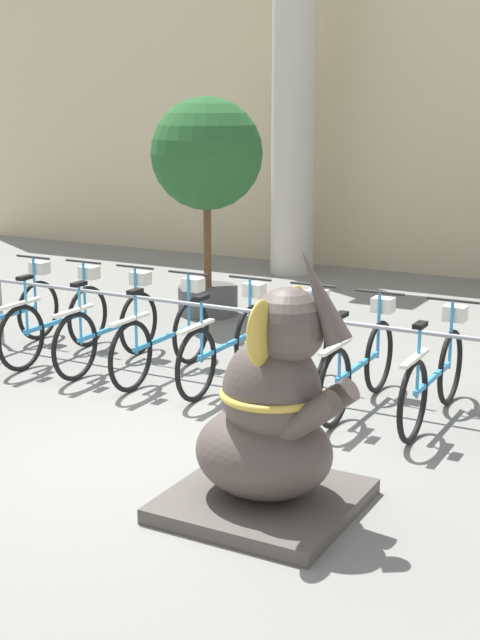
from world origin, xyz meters
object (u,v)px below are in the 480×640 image
object	(u,v)px
bicycle_1	(58,321)
bicycle_2	(110,328)
potted_tree	(207,165)
bicycle_4	(227,344)
bicycle_0	(7,314)
bicycle_6	(360,364)
elephant_statue	(271,423)
bicycle_3	(164,337)
bicycle_7	(434,375)
bicycle_5	(291,353)

from	to	relation	value
bicycle_1	bicycle_2	xyz separation A→B (m)	(0.70, 0.01, 0.00)
potted_tree	bicycle_4	bearing A→B (deg)	-55.71
bicycle_0	bicycle_4	distance (m)	2.79
bicycle_6	elephant_statue	bearing A→B (deg)	-83.86
bicycle_2	bicycle_3	distance (m)	0.70
bicycle_2	bicycle_3	bearing A→B (deg)	-2.22
bicycle_0	bicycle_6	distance (m)	4.18
bicycle_1	bicycle_3	bearing A→B (deg)	-0.78
bicycle_2	elephant_statue	size ratio (longest dim) A/B	0.97
bicycle_6	bicycle_7	size ratio (longest dim) A/B	1.00
bicycle_1	bicycle_0	bearing A→B (deg)	-177.11
bicycle_4	elephant_statue	distance (m)	2.84
bicycle_4	elephant_statue	xyz separation A→B (m)	(1.64, -2.31, 0.22)
bicycle_4	bicycle_5	world-z (taller)	same
bicycle_3	bicycle_5	world-z (taller)	same
bicycle_1	elephant_statue	distance (m)	4.37
bicycle_3	bicycle_4	xyz separation A→B (m)	(0.70, 0.06, 0.00)
bicycle_2	bicycle_7	distance (m)	3.49
bicycle_4	potted_tree	xyz separation A→B (m)	(-1.71, 2.51, 1.54)
bicycle_0	bicycle_7	bearing A→B (deg)	0.36
bicycle_1	bicycle_4	world-z (taller)	same
bicycle_0	bicycle_5	size ratio (longest dim) A/B	1.00
bicycle_1	elephant_statue	xyz separation A→B (m)	(3.73, -2.26, 0.22)
bicycle_6	bicycle_1	bearing A→B (deg)	-179.75
bicycle_5	bicycle_6	distance (m)	0.70
bicycle_2	bicycle_5	distance (m)	2.09
bicycle_3	bicycle_6	world-z (taller)	same
bicycle_1	bicycle_5	world-z (taller)	same
bicycle_3	bicycle_2	bearing A→B (deg)	177.78
bicycle_4	bicycle_7	xyz separation A→B (m)	(2.09, -0.05, 0.00)
bicycle_4	bicycle_7	bearing A→B (deg)	-1.28
potted_tree	bicycle_3	bearing A→B (deg)	-68.49
bicycle_2	bicycle_4	bearing A→B (deg)	1.40
bicycle_1	bicycle_4	xyz separation A→B (m)	(2.09, 0.04, 0.00)
elephant_statue	potted_tree	distance (m)	6.01
bicycle_3	bicycle_7	size ratio (longest dim) A/B	1.00
bicycle_1	bicycle_7	xyz separation A→B (m)	(4.18, -0.00, 0.00)
bicycle_5	elephant_statue	world-z (taller)	elephant_statue
bicycle_4	elephant_statue	bearing A→B (deg)	-54.58
bicycle_0	bicycle_1	distance (m)	0.70
bicycle_3	potted_tree	world-z (taller)	potted_tree
bicycle_2	bicycle_4	size ratio (longest dim) A/B	1.00
potted_tree	bicycle_1	bearing A→B (deg)	-98.55
potted_tree	bicycle_2	bearing A→B (deg)	-82.95
bicycle_1	bicycle_7	size ratio (longest dim) A/B	1.00
bicycle_7	bicycle_0	bearing A→B (deg)	-179.64
bicycle_4	potted_tree	bearing A→B (deg)	124.29
bicycle_0	bicycle_7	size ratio (longest dim) A/B	1.00
bicycle_3	potted_tree	bearing A→B (deg)	111.51
bicycle_0	bicycle_2	world-z (taller)	same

